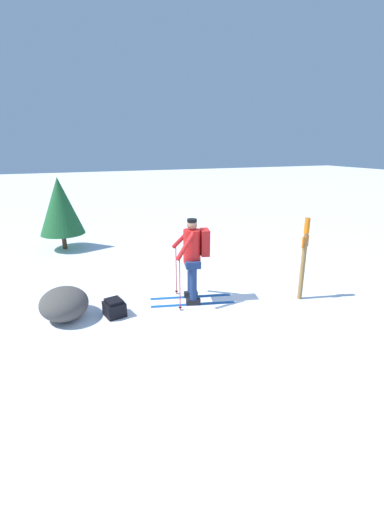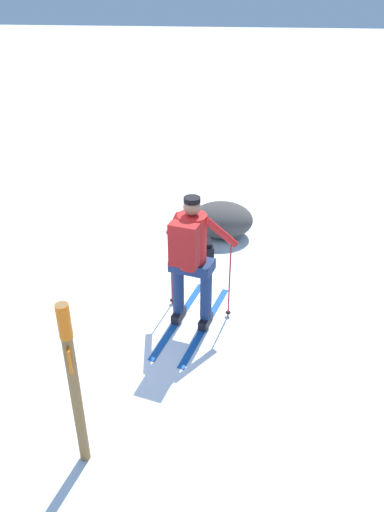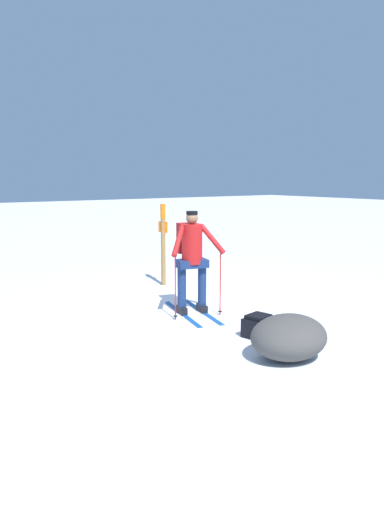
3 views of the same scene
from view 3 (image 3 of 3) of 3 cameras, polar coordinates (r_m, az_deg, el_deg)
name	(u,v)px [view 3 (image 3 of 3)]	position (r m, az deg, el deg)	size (l,w,h in m)	color
ground_plane	(222,304)	(9.49, 3.42, -5.55)	(80.00, 80.00, 0.00)	white
skier	(191,254)	(8.72, -0.07, 0.25)	(1.03, 1.85, 1.81)	#144C9E
dropped_backpack	(258,326)	(7.65, 7.57, -7.97)	(0.46, 0.44, 0.34)	black
trail_marker	(163,238)	(10.97, -3.33, 2.08)	(0.11, 0.23, 1.80)	olive
rock_boulder	(289,337)	(6.80, 11.00, -9.07)	(1.08, 0.92, 0.59)	#474442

